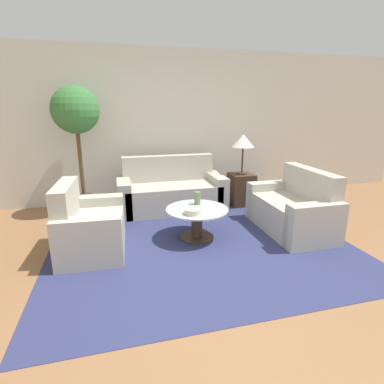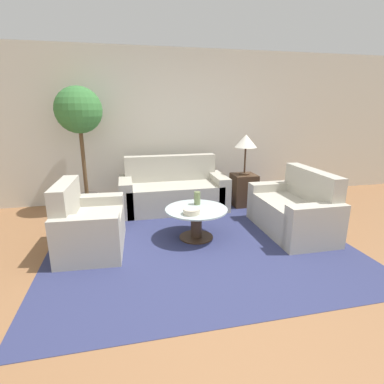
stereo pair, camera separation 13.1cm
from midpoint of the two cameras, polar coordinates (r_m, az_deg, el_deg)
ground_plane at (r=3.21m, az=3.61°, el=-14.85°), size 14.00×14.00×0.00m
wall_back at (r=5.42m, az=-4.34°, el=12.25°), size 10.00×0.06×2.60m
rug at (r=3.94m, az=1.78°, el=-8.65°), size 3.59×3.33×0.01m
sofa_main at (r=4.97m, az=-2.90°, el=0.03°), size 1.72×0.76×0.86m
armchair at (r=3.72m, az=-18.46°, el=-6.39°), size 0.75×1.03×0.83m
loveseat at (r=4.30m, az=19.95°, el=-3.49°), size 0.73×1.30×0.84m
coffee_table at (r=3.84m, az=1.81°, el=-5.17°), size 0.79×0.79×0.40m
side_table at (r=5.21m, az=10.50°, el=0.41°), size 0.39×0.39×0.54m
table_lamp at (r=5.06m, az=10.97°, el=9.31°), size 0.37×0.37×0.66m
potted_plant at (r=4.92m, az=-19.91°, el=12.81°), size 0.70×0.70×1.95m
vase at (r=3.93m, az=1.95°, el=-1.18°), size 0.08×0.08×0.17m
bowl at (r=3.59m, az=0.95°, el=-3.72°), size 0.20×0.20×0.07m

